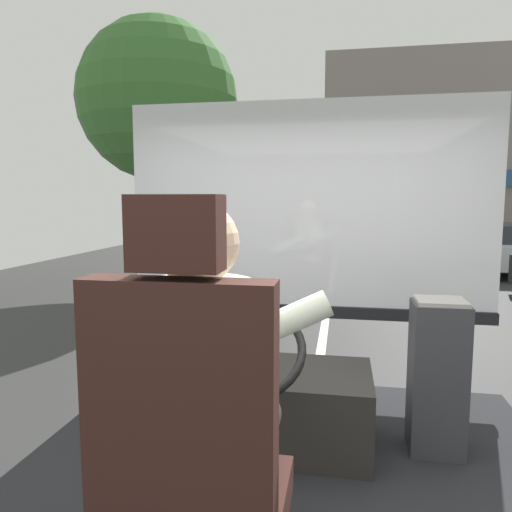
# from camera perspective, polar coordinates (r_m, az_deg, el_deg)

# --- Properties ---
(ground) EXTENTS (18.00, 44.00, 0.06)m
(ground) POSITION_cam_1_polar(r_m,az_deg,el_deg) (10.66, 8.82, -3.89)
(ground) COLOR #2D2D2D
(driver_seat) EXTENTS (0.48, 0.48, 1.30)m
(driver_seat) POSITION_cam_1_polar(r_m,az_deg,el_deg) (1.44, -7.45, -24.23)
(driver_seat) COLOR black
(driver_seat) RESTS_ON bus_floor
(bus_driver) EXTENTS (0.74, 0.55, 0.85)m
(bus_driver) POSITION_cam_1_polar(r_m,az_deg,el_deg) (1.45, -6.07, -15.04)
(bus_driver) COLOR #332D28
(bus_driver) RESTS_ON driver_seat
(steering_console) EXTENTS (1.10, 1.02, 0.82)m
(steering_console) POSITION_cam_1_polar(r_m,az_deg,el_deg) (2.63, 1.01, -17.12)
(steering_console) COLOR #282623
(steering_console) RESTS_ON bus_floor
(fare_box) EXTENTS (0.26, 0.25, 0.79)m
(fare_box) POSITION_cam_1_polar(r_m,az_deg,el_deg) (2.67, 20.75, -13.21)
(fare_box) COLOR #333338
(fare_box) RESTS_ON bus_floor
(windshield_panel) EXTENTS (2.50, 0.08, 1.48)m
(windshield_panel) POSITION_cam_1_polar(r_m,az_deg,el_deg) (3.31, 6.08, 2.60)
(windshield_panel) COLOR silver
(street_tree) EXTENTS (3.39, 3.39, 5.72)m
(street_tree) POSITION_cam_1_polar(r_m,az_deg,el_deg) (10.93, -11.56, 17.57)
(street_tree) COLOR #4C3828
(street_tree) RESTS_ON ground
(shop_building) EXTENTS (9.42, 5.22, 7.53)m
(shop_building) POSITION_cam_1_polar(r_m,az_deg,el_deg) (22.07, 20.90, 11.10)
(shop_building) COLOR gray
(shop_building) RESTS_ON ground
(parked_car_white) EXTENTS (1.83, 4.45, 1.27)m
(parked_car_white) POSITION_cam_1_polar(r_m,az_deg,el_deg) (14.62, 26.52, 1.05)
(parked_car_white) COLOR silver
(parked_car_white) RESTS_ON ground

